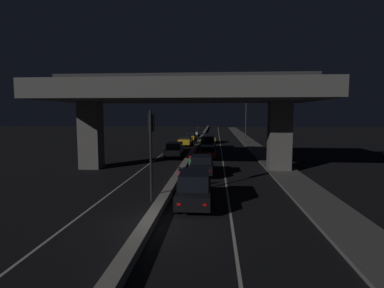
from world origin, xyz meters
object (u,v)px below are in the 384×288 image
Objects in this scene: car_taxi_yellow_third_oncoming at (190,136)px; motorcycle_red_filtering_far at (195,154)px; car_black_lead at (195,188)px; motorcycle_black_filtering_near at (180,181)px; car_dark_red_third at (208,152)px; pedestrian_on_sidewalk at (274,159)px; car_taxi_yellow_fifth at (209,138)px; motorcycle_blue_filtering_mid at (190,166)px; street_lamp at (244,116)px; car_grey_fourth at (208,142)px; car_black_second at (202,165)px; car_taxi_yellow_second_oncoming at (186,140)px; car_white_fourth_oncoming at (194,132)px; car_white_lead_oncoming at (175,149)px; traffic_light_left_of_median at (151,140)px.

car_taxi_yellow_third_oncoming reaches higher than motorcycle_red_filtering_far.
car_taxi_yellow_third_oncoming reaches higher than car_black_lead.
motorcycle_black_filtering_near reaches higher than motorcycle_red_filtering_far.
pedestrian_on_sidewalk is (5.74, -6.55, 0.30)m from car_dark_red_third.
car_taxi_yellow_fifth is 4.93m from car_taxi_yellow_third_oncoming.
motorcycle_blue_filtering_mid is at bearing 170.48° from car_dark_red_third.
street_lamp is 3.83× the size of motorcycle_black_filtering_near.
car_taxi_yellow_fifth is 2.44× the size of pedestrian_on_sidewalk.
car_taxi_yellow_fifth is (-5.56, 0.79, -3.69)m from street_lamp.
street_lamp is 3.81× the size of motorcycle_blue_filtering_mid.
car_black_second is at bearing -178.24° from car_grey_fourth.
motorcycle_blue_filtering_mid is (-0.93, 8.50, -0.31)m from car_black_lead.
car_white_fourth_oncoming is (-0.29, 20.56, 0.03)m from car_taxi_yellow_second_oncoming.
car_grey_fourth reaches higher than motorcycle_blue_filtering_mid.
pedestrian_on_sidewalk is at bearing -78.69° from motorcycle_blue_filtering_mid.
motorcycle_blue_filtering_mid is (-1.00, -16.84, -0.33)m from car_grey_fourth.
car_taxi_yellow_fifth is 2.10× the size of motorcycle_blue_filtering_mid.
car_dark_red_third is at bearing 69.71° from car_white_lead_oncoming.
pedestrian_on_sidewalk reaches higher than car_taxi_yellow_second_oncoming.
motorcycle_black_filtering_near is (2.59, -46.84, -0.19)m from car_white_fourth_oncoming.
car_black_lead reaches higher than car_dark_red_third.
street_lamp reaches higher than motorcycle_red_filtering_far.
motorcycle_red_filtering_far is at bearing -110.68° from street_lamp.
car_taxi_yellow_second_oncoming is at bearing 8.24° from car_black_second.
car_black_second reaches higher than car_dark_red_third.
motorcycle_black_filtering_near is at bearing 176.79° from motorcycle_red_filtering_far.
car_black_lead is 1.06× the size of car_taxi_yellow_fifth.
car_taxi_yellow_second_oncoming is at bearing 116.30° from pedestrian_on_sidewalk.
car_taxi_yellow_fifth is (2.43, 33.10, -2.60)m from traffic_light_left_of_median.
pedestrian_on_sidewalk is at bearing -129.75° from motorcycle_red_filtering_far.
pedestrian_on_sidewalk is (7.12, 7.24, 0.40)m from motorcycle_black_filtering_near.
street_lamp is at bearing -10.45° from car_black_lead.
car_black_lead is 0.93× the size of car_taxi_yellow_third_oncoming.
street_lamp is 25.51m from motorcycle_blue_filtering_mid.
car_white_lead_oncoming is at bearing -1.33° from car_white_fourth_oncoming.
car_white_fourth_oncoming is (-0.30, 12.54, -0.13)m from car_taxi_yellow_third_oncoming.
car_taxi_yellow_second_oncoming reaches higher than car_white_lead_oncoming.
motorcycle_red_filtering_far is (-6.59, -17.47, -3.86)m from street_lamp.
traffic_light_left_of_median is 33.30m from street_lamp.
car_taxi_yellow_fifth is 0.97× the size of car_taxi_yellow_second_oncoming.
traffic_light_left_of_median is 28.73m from car_taxi_yellow_second_oncoming.
car_taxi_yellow_third_oncoming is at bearing 4.47° from car_black_lead.
traffic_light_left_of_median is at bearing -131.27° from pedestrian_on_sidewalk.
pedestrian_on_sidewalk is at bearing -70.85° from car_black_second.
car_dark_red_third is at bearing 11.20° from car_taxi_yellow_third_oncoming.
car_black_lead is 0.99× the size of car_grey_fourth.
car_grey_fourth is at bearing 84.35° from traffic_light_left_of_median.
car_white_lead_oncoming is at bearing -121.59° from street_lamp.
traffic_light_left_of_median reaches higher than car_grey_fourth.
street_lamp reaches higher than car_white_fourth_oncoming.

